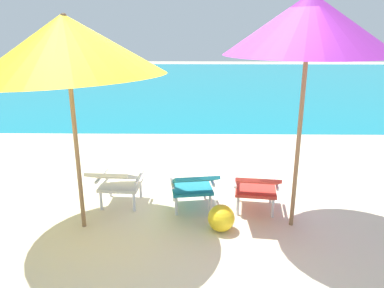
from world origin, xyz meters
TOP-DOWN VIEW (x-y plane):
  - ground_plane at (0.00, 4.00)m, footprint 40.00×40.00m
  - ocean_band at (0.00, 12.85)m, footprint 40.00×18.00m
  - lounge_chair_left at (-0.97, 0.17)m, footprint 0.58×0.90m
  - lounge_chair_center at (0.02, 0.08)m, footprint 0.66×0.94m
  - lounge_chair_right at (0.82, 0.04)m, footprint 0.64×0.93m
  - beach_umbrella_left at (-1.30, -0.28)m, footprint 2.78×2.76m
  - beach_umbrella_right at (1.23, -0.21)m, footprint 2.42×2.42m
  - beach_ball at (0.36, -0.35)m, footprint 0.32×0.32m

SIDE VIEW (x-z plane):
  - ground_plane at x=0.00m, z-range 0.00..0.00m
  - ocean_band at x=0.00m, z-range 0.00..0.01m
  - beach_ball at x=0.36m, z-range 0.00..0.32m
  - lounge_chair_left at x=-0.97m, z-range 0.06..0.75m
  - lounge_chair_center at x=0.02m, z-range 0.06..0.75m
  - lounge_chair_right at x=0.82m, z-range 0.06..0.75m
  - beach_umbrella_left at x=-1.30m, z-range 0.86..3.37m
  - beach_umbrella_right at x=1.23m, z-range 1.01..3.67m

